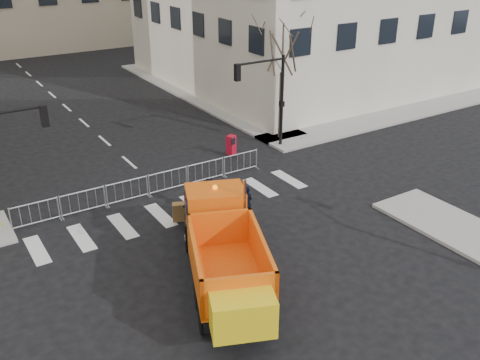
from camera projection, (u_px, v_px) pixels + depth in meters
ground at (248, 267)px, 20.30m from camera, size 120.00×120.00×0.00m
sidewalk_back at (155, 184)px, 26.77m from camera, size 64.00×5.00×0.15m
traffic_light_right at (282, 102)px, 30.56m from camera, size 0.18×0.18×5.40m
crowd_barriers at (148, 185)px, 25.52m from camera, size 12.60×0.60×1.10m
street_tree at (282, 79)px, 31.23m from camera, size 3.00×3.00×7.50m
plow_truck at (224, 249)px, 18.50m from camera, size 5.67×9.38×3.55m
cop_a at (189, 210)px, 22.52m from camera, size 0.73×0.57×1.78m
cop_b at (209, 197)px, 23.66m from camera, size 1.00×0.85×1.79m
cop_c at (247, 204)px, 23.14m from camera, size 1.05×0.91×1.70m
newspaper_box at (231, 145)px, 29.97m from camera, size 0.57×0.55×1.10m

